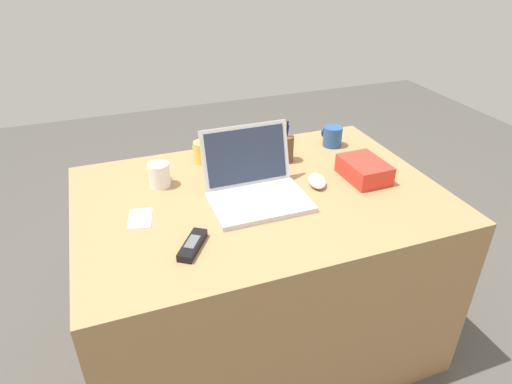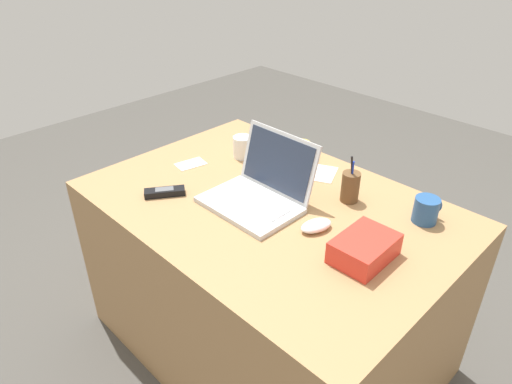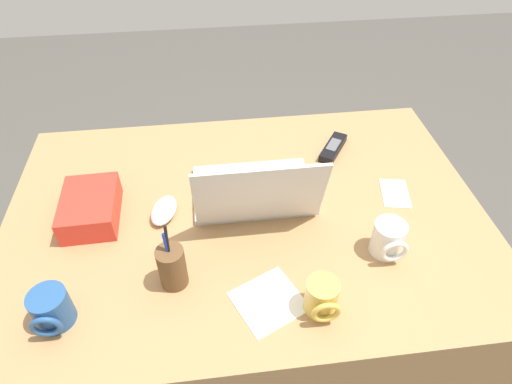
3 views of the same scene
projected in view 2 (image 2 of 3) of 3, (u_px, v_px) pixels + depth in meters
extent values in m
plane|color=#4C4944|center=(267.00, 342.00, 2.01)|extent=(6.00, 6.00, 0.00)
cube|color=#A87C4F|center=(268.00, 279.00, 1.83)|extent=(1.29, 0.89, 0.71)
cube|color=silver|center=(249.00, 205.00, 1.61)|extent=(0.33, 0.23, 0.02)
cube|color=silver|center=(253.00, 200.00, 1.62)|extent=(0.27, 0.11, 0.00)
cube|color=silver|center=(234.00, 210.00, 1.56)|extent=(0.09, 0.05, 0.00)
cube|color=silver|center=(278.00, 162.00, 1.64)|extent=(0.32, 0.07, 0.21)
cube|color=#283347|center=(277.00, 162.00, 1.64)|extent=(0.29, 0.05, 0.19)
ellipsoid|color=white|center=(316.00, 226.00, 1.49)|extent=(0.09, 0.12, 0.03)
cylinder|color=white|center=(243.00, 147.00, 1.93)|extent=(0.08, 0.08, 0.09)
torus|color=white|center=(250.00, 143.00, 1.95)|extent=(0.07, 0.01, 0.07)
cylinder|color=#26518C|center=(426.00, 210.00, 1.52)|extent=(0.08, 0.08, 0.09)
torus|color=#26518C|center=(433.00, 204.00, 1.55)|extent=(0.06, 0.01, 0.06)
cylinder|color=#E0BC4C|center=(301.00, 152.00, 1.89)|extent=(0.07, 0.07, 0.09)
torus|color=#E0BC4C|center=(308.00, 148.00, 1.92)|extent=(0.06, 0.01, 0.06)
cube|color=black|center=(165.00, 192.00, 1.68)|extent=(0.12, 0.14, 0.02)
cube|color=#595B60|center=(164.00, 189.00, 1.67)|extent=(0.06, 0.07, 0.00)
cylinder|color=brown|center=(350.00, 187.00, 1.63)|extent=(0.06, 0.06, 0.11)
cylinder|color=#1933B2|center=(352.00, 178.00, 1.61)|extent=(0.02, 0.02, 0.14)
cylinder|color=black|center=(352.00, 176.00, 1.60)|extent=(0.01, 0.03, 0.16)
cube|color=red|center=(364.00, 248.00, 1.36)|extent=(0.14, 0.20, 0.07)
cube|color=white|center=(317.00, 172.00, 1.83)|extent=(0.19, 0.18, 0.00)
cube|color=white|center=(191.00, 164.00, 1.89)|extent=(0.10, 0.13, 0.00)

